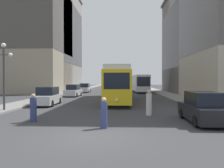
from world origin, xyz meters
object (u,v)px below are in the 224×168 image
Objects in this scene: pedestrian_crossing_near at (149,103)px; pedestrian_on_sidewalk at (104,114)px; streetcar at (119,84)px; parked_car_left_far at (85,88)px; transit_bus at (140,83)px; parked_car_left_near at (73,91)px; lamp_post_left_near at (4,66)px; parked_car_left_mid at (48,97)px; parked_car_right_far at (203,108)px; pedestrian_crossing_far at (33,109)px.

pedestrian_crossing_near reaches higher than pedestrian_on_sidewalk.
streetcar is 2.77× the size of parked_car_left_far.
parked_car_left_near is (-11.06, -11.36, -1.10)m from transit_bus.
parked_car_left_far is 0.89× the size of lamp_post_left_near.
lamp_post_left_near reaches higher than pedestrian_on_sidewalk.
pedestrian_crossing_near is (9.37, -27.03, 0.00)m from parked_car_left_far.
parked_car_left_mid is (-0.00, -11.20, 0.00)m from parked_car_left_near.
pedestrian_on_sidewalk is at bearing -70.75° from parked_car_left_near.
transit_bus is 32.90m from pedestrian_on_sidewalk.
transit_bus reaches higher than pedestrian_on_sidewalk.
parked_car_right_far is at bearing -35.93° from parked_car_left_mid.
transit_bus is at bearing 61.83° from parked_car_left_mid.
parked_car_left_near is at bearing 127.46° from pedestrian_on_sidewalk.
lamp_post_left_near is at bearing 31.47° from pedestrian_crossing_far.
parked_car_left_mid is 2.73× the size of pedestrian_crossing_far.
parked_car_right_far is 6.00m from pedestrian_on_sidewalk.
pedestrian_on_sidewalk is (6.51, -10.00, -0.09)m from parked_car_left_mid.
pedestrian_on_sidewalk is (6.51, -31.26, -0.09)m from parked_car_left_far.
parked_car_left_far is at bearing -103.82° from pedestrian_crossing_near.
streetcar reaches higher than pedestrian_on_sidewalk.
parked_car_left_mid is 11.94m from pedestrian_on_sidewalk.
parked_car_left_mid is at bearing 143.46° from pedestrian_on_sidewalk.
pedestrian_crossing_near is 1.07× the size of pedestrian_crossing_far.
streetcar is 19.30m from parked_car_left_far.
pedestrian_crossing_near is 0.34× the size of lamp_post_left_near.
transit_bus is at bearing 5.47° from parked_car_left_far.
parked_car_left_far is at bearing 92.19° from parked_car_left_near.
pedestrian_crossing_near is at bearing -83.83° from pedestrian_crossing_far.
pedestrian_crossing_near is (-1.69, -28.34, -1.10)m from transit_bus.
parked_car_left_mid reaches higher than pedestrian_on_sidewalk.
pedestrian_crossing_near is at bearing -33.70° from parked_car_left_mid.
parked_car_left_near is 0.97× the size of parked_car_left_mid.
parked_car_left_far is at bearing 87.94° from parked_car_left_mid.
pedestrian_on_sidewalk is at bearing -58.99° from parked_car_left_mid.
parked_car_left_far is 28.61m from pedestrian_crossing_near.
parked_car_right_far is at bearing 106.67° from pedestrian_crossing_near.
parked_car_right_far is at bearing -64.93° from streetcar.
streetcar reaches higher than parked_car_left_near.
parked_car_left_far is at bearing -174.94° from transit_bus.
parked_car_right_far is at bearing -55.60° from parked_car_left_near.
pedestrian_crossing_near is 7.75m from pedestrian_crossing_far.
transit_bus is at bearing 47.96° from parked_car_left_near.
parked_car_right_far reaches higher than pedestrian_on_sidewalk.
parked_car_left_near is (-7.13, 7.84, -1.26)m from streetcar.
parked_car_left_mid is 0.88× the size of lamp_post_left_near.
pedestrian_crossing_far is (-10.13, -0.27, -0.05)m from parked_car_right_far.
parked_car_left_mid is at bearing -33.69° from parked_car_right_far.
parked_car_left_mid is at bearing 67.50° from lamp_post_left_near.
transit_bus is 2.43× the size of parked_car_left_mid.
parked_car_left_near is 10.05m from parked_car_left_far.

